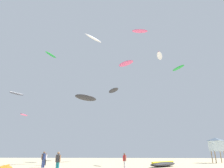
% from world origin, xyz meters
% --- Properties ---
extents(person_foreground, '(0.52, 0.38, 1.69)m').
position_xyz_m(person_foreground, '(-3.78, 4.04, 0.99)').
color(person_foreground, teal).
rests_on(person_foreground, ground).
extents(person_midground, '(0.36, 0.53, 1.59)m').
position_xyz_m(person_midground, '(-9.11, 14.37, 0.93)').
color(person_midground, black).
rests_on(person_midground, ground).
extents(person_left, '(0.36, 0.50, 1.58)m').
position_xyz_m(person_left, '(1.88, 9.03, 0.93)').
color(person_left, silver).
rests_on(person_left, ground).
extents(person_right, '(0.40, 0.49, 1.77)m').
position_xyz_m(person_right, '(-7.57, 10.03, 1.03)').
color(person_right, navy).
rests_on(person_right, ground).
extents(kite_grounded_far, '(4.48, 4.96, 0.66)m').
position_xyz_m(kite_grounded_far, '(6.55, 12.77, 0.30)').
color(kite_grounded_far, '#2D2D33').
rests_on(kite_grounded_far, ground).
extents(lifeguard_tower, '(2.30, 2.30, 4.15)m').
position_xyz_m(lifeguard_tower, '(17.49, 23.33, 3.05)').
color(lifeguard_tower, '#8C704C').
rests_on(lifeguard_tower, ground).
extents(kite_aloft_0, '(3.85, 3.96, 1.06)m').
position_xyz_m(kite_aloft_0, '(-4.75, 18.48, 10.57)').
color(kite_aloft_0, '#2D2D33').
extents(kite_aloft_1, '(2.32, 4.52, 0.63)m').
position_xyz_m(kite_aloft_1, '(10.38, 29.79, 23.80)').
color(kite_aloft_1, white).
extents(kite_aloft_2, '(1.89, 2.69, 0.29)m').
position_xyz_m(kite_aloft_2, '(10.70, 16.26, 14.60)').
color(kite_aloft_2, green).
extents(kite_aloft_3, '(3.61, 4.48, 0.90)m').
position_xyz_m(kite_aloft_3, '(-1.25, 34.85, 16.91)').
color(kite_aloft_3, '#2D2D33').
extents(kite_aloft_4, '(2.23, 3.90, 0.64)m').
position_xyz_m(kite_aloft_4, '(-15.88, 27.69, 24.10)').
color(kite_aloft_4, green).
extents(kite_aloft_5, '(2.40, 3.00, 0.70)m').
position_xyz_m(kite_aloft_5, '(-20.89, 24.28, 13.42)').
color(kite_aloft_5, '#2D2D33').
extents(kite_aloft_6, '(3.61, 4.19, 1.03)m').
position_xyz_m(kite_aloft_6, '(-4.06, 19.75, 23.11)').
color(kite_aloft_6, white).
extents(kite_aloft_7, '(3.01, 1.17, 0.60)m').
position_xyz_m(kite_aloft_7, '(5.04, 18.58, 23.50)').
color(kite_aloft_7, '#E5598C').
extents(kite_aloft_8, '(1.02, 2.51, 0.31)m').
position_xyz_m(kite_aloft_8, '(-20.26, 27.34, 9.48)').
color(kite_aloft_8, '#E5598C').
extents(kite_aloft_9, '(3.97, 3.40, 1.03)m').
position_xyz_m(kite_aloft_9, '(2.19, 27.08, 20.81)').
color(kite_aloft_9, '#E5598C').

